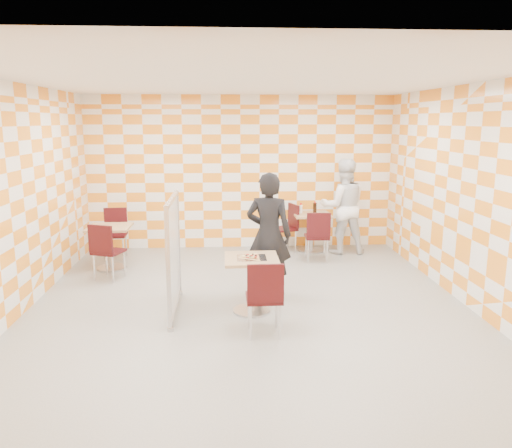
{
  "coord_description": "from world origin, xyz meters",
  "views": [
    {
      "loc": [
        -0.3,
        -6.34,
        2.51
      ],
      "look_at": [
        0.1,
        0.2,
        1.15
      ],
      "focal_mm": 35.0,
      "sensor_mm": 36.0,
      "label": 1
    }
  ],
  "objects": [
    {
      "name": "empty_table",
      "position": [
        -2.29,
        2.09,
        0.51
      ],
      "size": [
        0.7,
        0.7,
        0.75
      ],
      "color": "tan",
      "rests_on": "ground"
    },
    {
      "name": "partition",
      "position": [
        -0.99,
        0.04,
        0.79
      ],
      "size": [
        0.08,
        1.38,
        1.55
      ],
      "color": "white",
      "rests_on": "ground"
    },
    {
      "name": "chair_second_side",
      "position": [
        0.91,
        3.09,
        0.54
      ],
      "size": [
        0.54,
        0.53,
        0.92
      ],
      "color": "#380B0E",
      "rests_on": "ground"
    },
    {
      "name": "chair_empty_far",
      "position": [
        -2.35,
        2.82,
        0.54
      ],
      "size": [
        0.44,
        0.45,
        0.92
      ],
      "color": "#380B0E",
      "rests_on": "ground"
    },
    {
      "name": "soda_bottle",
      "position": [
        1.42,
        3.1,
        0.85
      ],
      "size": [
        0.07,
        0.07,
        0.23
      ],
      "color": "black",
      "rests_on": "second_table"
    },
    {
      "name": "second_table",
      "position": [
        1.36,
        3.05,
        0.51
      ],
      "size": [
        0.7,
        0.7,
        0.75
      ],
      "color": "tan",
      "rests_on": "ground"
    },
    {
      "name": "chair_main_front",
      "position": [
        0.14,
        -0.85,
        0.54
      ],
      "size": [
        0.42,
        0.43,
        0.92
      ],
      "color": "#380B0E",
      "rests_on": "ground"
    },
    {
      "name": "pizza_on_foil",
      "position": [
        0.03,
        -0.05,
        0.77
      ],
      "size": [
        0.4,
        0.4,
        0.04
      ],
      "color": "silver",
      "rests_on": "main_table"
    },
    {
      "name": "man_dark",
      "position": [
        0.31,
        0.62,
        0.9
      ],
      "size": [
        0.75,
        0.6,
        1.8
      ],
      "primitive_type": "imported",
      "rotation": [
        0.0,
        0.0,
        2.86
      ],
      "color": "black",
      "rests_on": "ground"
    },
    {
      "name": "chair_second_front",
      "position": [
        1.33,
        2.27,
        0.54
      ],
      "size": [
        0.44,
        0.45,
        0.92
      ],
      "color": "#380B0E",
      "rests_on": "ground"
    },
    {
      "name": "main_table",
      "position": [
        0.03,
        -0.04,
        0.51
      ],
      "size": [
        0.7,
        0.7,
        0.75
      ],
      "color": "tan",
      "rests_on": "ground"
    },
    {
      "name": "chair_empty_near",
      "position": [
        -2.22,
        1.44,
        0.54
      ],
      "size": [
        0.55,
        0.55,
        0.92
      ],
      "color": "#380B0E",
      "rests_on": "ground"
    },
    {
      "name": "room_shell",
      "position": [
        0.0,
        0.54,
        1.5
      ],
      "size": [
        7.0,
        7.0,
        7.0
      ],
      "color": "gray",
      "rests_on": "ground"
    },
    {
      "name": "man_white",
      "position": [
        1.93,
        2.9,
        0.91
      ],
      "size": [
        0.89,
        0.7,
        1.82
      ],
      "primitive_type": "imported",
      "rotation": [
        0.0,
        0.0,
        3.13
      ],
      "color": "white",
      "rests_on": "ground"
    },
    {
      "name": "sport_bottle",
      "position": [
        1.15,
        3.12,
        0.84
      ],
      "size": [
        0.06,
        0.06,
        0.2
      ],
      "color": "white",
      "rests_on": "second_table"
    }
  ]
}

